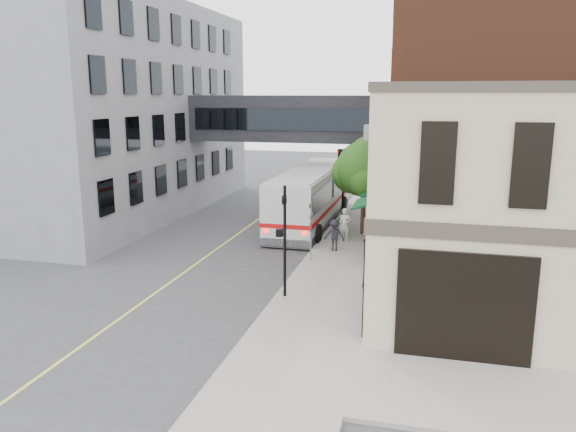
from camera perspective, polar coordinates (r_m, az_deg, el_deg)
The scene contains 17 objects.
ground at distance 21.17m, azimuth -2.77°, elevation -10.21°, with size 120.00×120.00×0.00m, color #38383A.
sidewalk_main at distance 33.87m, azimuth 7.43°, elevation -1.51°, with size 4.00×60.00×0.15m, color gray.
corner_building at distance 21.29m, azimuth 22.61°, elevation 0.82°, with size 10.19×8.12×8.45m.
brick_building at distance 33.96m, azimuth 21.65°, elevation 9.58°, with size 13.76×18.00×14.00m.
opposite_building at distance 41.51m, azimuth -19.36°, elevation 10.11°, with size 14.00×24.00×14.00m, color slate.
skyway_bridge at distance 37.75m, azimuth 0.79°, elevation 9.88°, with size 14.00×3.18×3.00m.
traffic_signal_near at distance 21.99m, azimuth -0.41°, elevation -1.16°, with size 0.44×0.22×4.60m.
traffic_signal_far at distance 36.42m, azimuth 5.42°, elevation 4.74°, with size 0.53×0.28×4.50m.
street_sign_pole at distance 26.96m, azimuth 2.33°, elevation -0.93°, with size 0.08×0.75×3.00m.
street_tree at distance 32.38m, azimuth 7.79°, elevation 4.76°, with size 3.80×3.20×5.60m.
lane_marking at distance 31.70m, azimuth -6.15°, elevation -2.56°, with size 0.12×40.00×0.01m, color #D8CC4C.
bus at distance 35.36m, azimuth 2.37°, elevation 2.24°, with size 3.20×12.81×3.44m.
pedestrian_a at distance 30.90m, azimuth 5.77°, elevation -0.91°, with size 0.67×0.44×1.84m, color silver.
pedestrian_b at distance 31.03m, azimuth 8.29°, elevation -1.01°, with size 0.85×0.66×1.75m, color pink.
pedestrian_c at distance 29.03m, azimuth 4.74°, elevation -1.95°, with size 1.06×0.61×1.65m, color black.
newspaper_box at distance 32.67m, azimuth 5.60°, elevation -0.98°, with size 0.48×0.42×0.95m, color #155D30.
sandwich_board at distance 23.94m, azimuth 8.36°, elevation -5.86°, with size 0.39×0.61×1.09m, color #111C33.
Camera 1 is at (5.78, -18.68, 8.11)m, focal length 35.00 mm.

